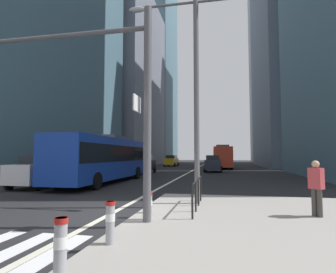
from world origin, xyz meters
name	(u,v)px	position (x,y,z in m)	size (l,w,h in m)	color
ground_plane	(187,174)	(0.00, 20.00, 0.00)	(160.00, 160.00, 0.00)	black
median_island	(297,228)	(5.50, -1.00, 0.07)	(9.00, 10.00, 0.15)	gray
lane_centre_line	(196,169)	(0.00, 30.00, 0.01)	(0.20, 80.00, 0.01)	beige
office_tower_left_near	(38,8)	(-16.00, 16.78, 18.11)	(10.83, 23.73, 36.23)	slate
office_tower_left_mid	(121,81)	(-16.00, 42.12, 16.83)	(13.19, 22.79, 33.65)	slate
office_tower_left_far	(151,68)	(-16.00, 65.77, 27.22)	(12.34, 19.20, 54.43)	slate
office_tower_right_mid	(296,53)	(17.00, 41.94, 20.07)	(13.12, 22.03, 40.15)	slate
office_tower_right_far	(273,66)	(17.00, 63.28, 24.91)	(10.34, 16.40, 49.81)	#9E9EA3
city_bus_blue_oncoming	(105,157)	(-4.50, 9.44, 1.84)	(2.73, 11.61, 3.40)	#14389E
sedan_white_oncoming	(41,171)	(-7.18, 6.18, 0.99)	(2.09, 4.32, 1.94)	silver
city_bus_red_receding	(222,156)	(3.72, 33.21, 1.84)	(2.93, 11.84, 3.40)	red
car_oncoming_mid	(143,164)	(-4.65, 19.64, 0.99)	(2.04, 4.10, 1.94)	black
car_receding_near	(213,163)	(2.66, 23.77, 0.99)	(2.05, 4.52, 1.94)	#232838
car_receding_far	(221,159)	(3.45, 55.72, 0.99)	(2.15, 4.44, 1.94)	maroon
car_oncoming_far	(171,161)	(-5.06, 38.53, 0.99)	(2.19, 4.12, 1.94)	gold
traffic_signal_gantry	(71,81)	(-0.71, -1.39, 4.15)	(6.91, 0.65, 6.00)	#515156
street_lamp_post	(196,69)	(2.71, 1.67, 5.28)	(5.50, 0.32, 8.00)	#56565B
bollard_front	(60,247)	(1.37, -5.00, 0.65)	(0.20, 0.20, 0.91)	#99999E
bollard_left	(110,220)	(1.38, -3.29, 0.63)	(0.20, 0.20, 0.86)	#99999E
bollard_right	(149,204)	(1.61, -1.14, 0.57)	(0.20, 0.20, 0.75)	#99999E
bollard_back	(147,198)	(1.32, -0.29, 0.61)	(0.20, 0.20, 0.82)	#99999E
pedestrian_railing	(197,188)	(2.80, 0.71, 0.84)	(0.06, 3.17, 0.98)	black
pedestrian_waiting	(316,185)	(6.36, 0.19, 1.05)	(0.43, 0.44, 1.64)	#423D38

